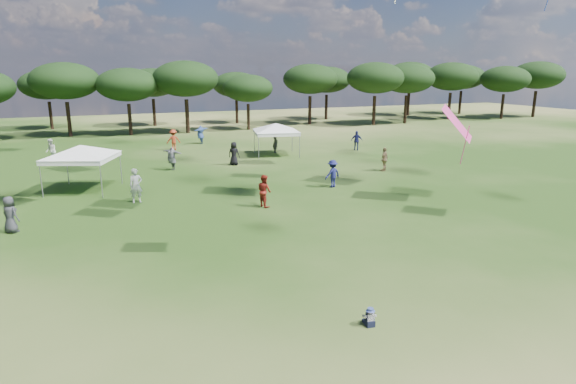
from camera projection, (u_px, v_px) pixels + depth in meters
name	position (u px, v px, depth m)	size (l,w,h in m)	color
ground	(412.00, 369.00, 10.97)	(140.00, 140.00, 0.00)	#284715
tree_line	(172.00, 81.00, 53.05)	(108.78, 17.63, 7.77)	black
tent_left	(80.00, 147.00, 26.59)	(6.31, 6.31, 2.89)	gray
tent_right	(276.00, 125.00, 37.77)	(6.61, 6.61, 2.84)	gray
toddler	(370.00, 318.00, 12.79)	(0.36, 0.40, 0.52)	black
festival_crowd	(165.00, 157.00, 33.00)	(31.40, 23.30, 1.77)	black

